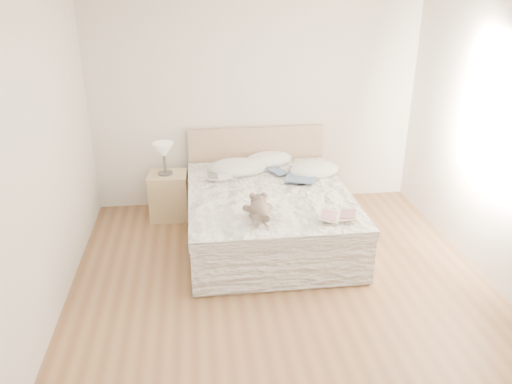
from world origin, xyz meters
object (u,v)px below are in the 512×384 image
Objects in this scene: table_lamp at (164,152)px; photo_book at (219,177)px; childrens_book at (338,216)px; bed at (267,212)px; nightstand at (169,196)px; teddy_bear at (259,216)px.

photo_book is at bearing -30.00° from table_lamp.
table_lamp is 2.26m from childrens_book.
nightstand is at bearing 148.81° from bed.
bed is at bearing -31.19° from nightstand.
bed is 5.57× the size of table_lamp.
table_lamp is at bearing 158.01° from childrens_book.
nightstand is 0.56m from table_lamp.
photo_book is 1.13m from teddy_bear.
childrens_book reaches higher than nightstand.
nightstand is 1.86× the size of photo_book.
photo_book is at bearing 152.59° from childrens_book.
bed is at bearing -30.64° from table_lamp.
childrens_book is 1.10× the size of teddy_bear.
teddy_bear is at bearing -58.05° from nightstand.
photo_book is at bearing -31.01° from nightstand.
photo_book is (0.62, -0.36, -0.21)m from table_lamp.
bed is 1.29m from nightstand.
bed reaches higher than photo_book.
bed is 0.88m from teddy_bear.
teddy_bear reaches higher than childrens_book.
bed reaches higher than table_lamp.
table_lamp is at bearing 121.53° from teddy_bear.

